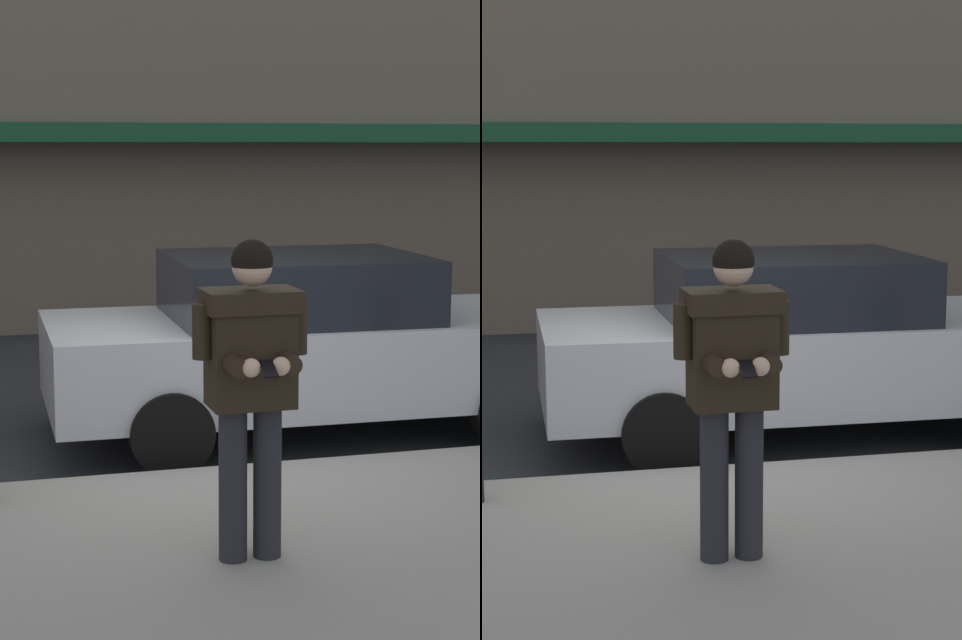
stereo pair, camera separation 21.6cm
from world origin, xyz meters
The scene contains 4 objects.
ground_plane centered at (0.00, 0.00, 0.00)m, with size 80.00×80.00×0.00m, color #2B2D30.
curb_paint_line centered at (1.00, 0.05, 0.00)m, with size 28.00×0.12×0.01m, color silver.
parked_sedan_mid centered at (1.09, 0.96, 0.79)m, with size 4.52×1.97×1.54m.
man_texting_on_phone centered at (-0.22, -1.96, 1.25)m, with size 0.65×0.58×1.81m.
Camera 2 is at (-1.52, -7.53, 2.44)m, focal length 60.00 mm.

